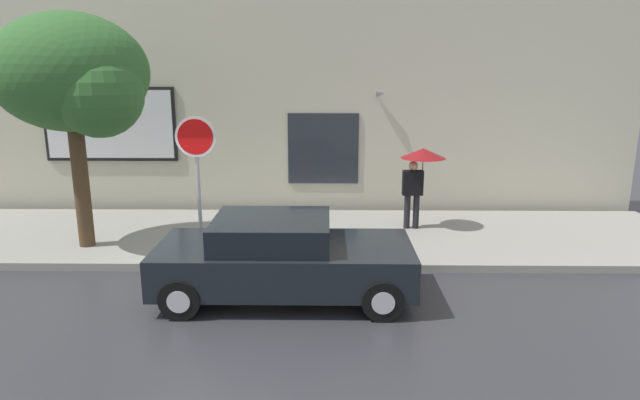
{
  "coord_description": "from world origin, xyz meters",
  "views": [
    {
      "loc": [
        2.14,
        -8.71,
        3.77
      ],
      "look_at": [
        1.99,
        1.8,
        1.2
      ],
      "focal_mm": 30.96,
      "sensor_mm": 36.0,
      "label": 1
    }
  ],
  "objects_px": {
    "fire_hydrant": "(288,236)",
    "parked_car": "(283,258)",
    "pedestrian_with_umbrella": "(420,165)",
    "street_tree": "(76,78)",
    "stop_sign": "(197,159)"
  },
  "relations": [
    {
      "from": "parked_car",
      "to": "stop_sign",
      "type": "xyz_separation_m",
      "value": [
        -1.7,
        1.53,
        1.39
      ]
    },
    {
      "from": "pedestrian_with_umbrella",
      "to": "street_tree",
      "type": "distance_m",
      "value": 7.29
    },
    {
      "from": "fire_hydrant",
      "to": "pedestrian_with_umbrella",
      "type": "xyz_separation_m",
      "value": [
        2.83,
        1.82,
        1.09
      ]
    },
    {
      "from": "parked_car",
      "to": "street_tree",
      "type": "bearing_deg",
      "value": 152.42
    },
    {
      "from": "parked_car",
      "to": "fire_hydrant",
      "type": "bearing_deg",
      "value": 91.16
    },
    {
      "from": "pedestrian_with_umbrella",
      "to": "stop_sign",
      "type": "distance_m",
      "value": 4.95
    },
    {
      "from": "street_tree",
      "to": "stop_sign",
      "type": "distance_m",
      "value": 2.87
    },
    {
      "from": "parked_car",
      "to": "fire_hydrant",
      "type": "distance_m",
      "value": 1.73
    },
    {
      "from": "fire_hydrant",
      "to": "stop_sign",
      "type": "xyz_separation_m",
      "value": [
        -1.66,
        -0.2,
        1.54
      ]
    },
    {
      "from": "pedestrian_with_umbrella",
      "to": "street_tree",
      "type": "height_order",
      "value": "street_tree"
    },
    {
      "from": "pedestrian_with_umbrella",
      "to": "street_tree",
      "type": "xyz_separation_m",
      "value": [
        -6.89,
        -1.42,
        1.92
      ]
    },
    {
      "from": "pedestrian_with_umbrella",
      "to": "stop_sign",
      "type": "bearing_deg",
      "value": -155.78
    },
    {
      "from": "stop_sign",
      "to": "fire_hydrant",
      "type": "bearing_deg",
      "value": 6.77
    },
    {
      "from": "fire_hydrant",
      "to": "parked_car",
      "type": "bearing_deg",
      "value": -88.84
    },
    {
      "from": "parked_car",
      "to": "pedestrian_with_umbrella",
      "type": "relative_size",
      "value": 2.27
    }
  ]
}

